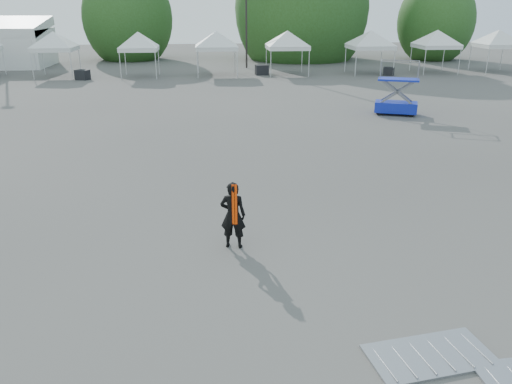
{
  "coord_description": "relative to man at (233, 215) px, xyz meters",
  "views": [
    {
      "loc": [
        -0.5,
        -12.57,
        5.35
      ],
      "look_at": [
        0.53,
        -1.98,
        1.3
      ],
      "focal_mm": 35.0,
      "sensor_mm": 36.0,
      "label": 1
    }
  ],
  "objects": [
    {
      "name": "scissor_lift",
      "position": [
        9.03,
        13.94,
        0.54
      ],
      "size": [
        2.3,
        1.71,
        2.67
      ],
      "rotation": [
        0.0,
        0.0,
        -0.37
      ],
      "color": "#0D0B97",
      "rests_on": "ground"
    },
    {
      "name": "man",
      "position": [
        0.0,
        0.0,
        0.0
      ],
      "size": [
        0.65,
        0.5,
        1.6
      ],
      "rotation": [
        0.0,
        0.0,
        2.93
      ],
      "color": "black",
      "rests_on": "ground"
    },
    {
      "name": "tent_e",
      "position": [
        0.34,
        29.56,
        2.25
      ],
      "size": [
        4.49,
        4.49,
        3.88
      ],
      "color": "silver",
      "rests_on": "ground"
    },
    {
      "name": "barrier_mid",
      "position": [
        2.94,
        -4.2,
        -0.77
      ],
      "size": [
        2.13,
        1.28,
        0.06
      ],
      "rotation": [
        0.0,
        0.0,
        0.15
      ],
      "color": "#999BA0",
      "rests_on": "ground"
    },
    {
      "name": "light_pole_east",
      "position": [
        3.01,
        34.1,
        4.71
      ],
      "size": [
        0.6,
        0.25,
        9.8
      ],
      "color": "black",
      "rests_on": "ground"
    },
    {
      "name": "tree_far_e",
      "position": [
        22.01,
        39.1,
        2.82
      ],
      "size": [
        3.84,
        3.84,
        5.84
      ],
      "color": "#382314",
      "rests_on": "ground"
    },
    {
      "name": "tent_d",
      "position": [
        -5.51,
        29.18,
        2.25
      ],
      "size": [
        3.94,
        3.94,
        3.88
      ],
      "color": "silver",
      "rests_on": "ground"
    },
    {
      "name": "tent_f",
      "position": [
        5.85,
        29.54,
        2.25
      ],
      "size": [
        4.44,
        4.44,
        3.88
      ],
      "color": "silver",
      "rests_on": "ground"
    },
    {
      "name": "ground",
      "position": [
        0.01,
        2.1,
        -0.8
      ],
      "size": [
        120.0,
        120.0,
        0.0
      ],
      "primitive_type": "plane",
      "color": "#474442",
      "rests_on": "ground"
    },
    {
      "name": "tree_mid_w",
      "position": [
        -7.99,
        42.1,
        3.12
      ],
      "size": [
        4.16,
        4.16,
        6.33
      ],
      "color": "#382314",
      "rests_on": "ground"
    },
    {
      "name": "tent_extra_8",
      "position": [
        23.12,
        29.56,
        2.25
      ],
      "size": [
        4.27,
        4.27,
        3.88
      ],
      "color": "silver",
      "rests_on": "ground"
    },
    {
      "name": "crate_mid",
      "position": [
        3.85,
        29.48,
        -0.42
      ],
      "size": [
        1.06,
        0.86,
        0.77
      ],
      "primitive_type": "cube",
      "rotation": [
        0.0,
        0.0,
        0.1
      ],
      "color": "black",
      "rests_on": "ground"
    },
    {
      "name": "tent_c",
      "position": [
        -11.88,
        29.94,
        2.25
      ],
      "size": [
        4.24,
        4.24,
        3.88
      ],
      "color": "silver",
      "rests_on": "ground"
    },
    {
      "name": "tree_mid_e",
      "position": [
        9.01,
        41.1,
        4.04
      ],
      "size": [
        5.12,
        5.12,
        7.79
      ],
      "color": "#382314",
      "rests_on": "ground"
    },
    {
      "name": "crate_east",
      "position": [
        13.71,
        28.17,
        -0.49
      ],
      "size": [
        1.01,
        0.92,
        0.64
      ],
      "primitive_type": "cube",
      "rotation": [
        0.0,
        0.0,
        -0.42
      ],
      "color": "black",
      "rests_on": "ground"
    },
    {
      "name": "tent_g",
      "position": [
        12.41,
        29.27,
        2.25
      ],
      "size": [
        4.56,
        4.56,
        3.88
      ],
      "color": "silver",
      "rests_on": "ground"
    },
    {
      "name": "crate_west",
      "position": [
        -9.64,
        28.09,
        -0.45
      ],
      "size": [
        1.12,
        1.01,
        0.72
      ],
      "primitive_type": "cube",
      "rotation": [
        0.0,
        0.0,
        -0.39
      ],
      "color": "black",
      "rests_on": "ground"
    },
    {
      "name": "tent_h",
      "position": [
        17.92,
        29.48,
        2.25
      ],
      "size": [
        4.3,
        4.3,
        3.88
      ],
      "color": "silver",
      "rests_on": "ground"
    }
  ]
}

